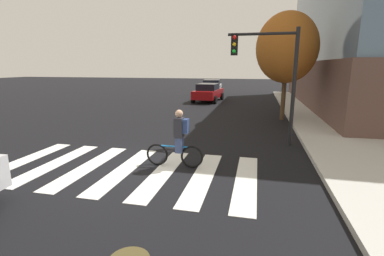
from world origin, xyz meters
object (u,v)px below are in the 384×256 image
object	(u,v)px
fire_hydrant	(344,119)
traffic_light_near	(271,67)
sedan_far	(212,87)
street_tree_near	(287,48)
cyclist	(178,139)
sedan_mid	(208,92)

from	to	relation	value
fire_hydrant	traffic_light_near	bearing A→B (deg)	-138.93
traffic_light_near	fire_hydrant	xyz separation A→B (m)	(3.44, 2.99, -2.33)
sedan_far	street_tree_near	world-z (taller)	street_tree_near
sedan_far	street_tree_near	bearing A→B (deg)	-64.99
cyclist	street_tree_near	distance (m)	9.58
traffic_light_near	sedan_mid	bearing A→B (deg)	109.68
traffic_light_near	street_tree_near	distance (m)	5.40
street_tree_near	cyclist	bearing A→B (deg)	-112.90
sedan_mid	cyclist	world-z (taller)	cyclist
cyclist	street_tree_near	bearing A→B (deg)	67.10
sedan_mid	fire_hydrant	distance (m)	12.20
cyclist	sedan_mid	bearing A→B (deg)	96.74
traffic_light_near	street_tree_near	size ratio (longest dim) A/B	0.74
sedan_mid	fire_hydrant	bearing A→B (deg)	-49.96
fire_hydrant	sedan_mid	bearing A→B (deg)	130.04
cyclist	traffic_light_near	world-z (taller)	traffic_light_near
sedan_far	cyclist	world-z (taller)	cyclist
sedan_far	traffic_light_near	xyz separation A→B (m)	(5.05, -18.11, 2.07)
sedan_mid	sedan_far	size ratio (longest dim) A/B	0.97
traffic_light_near	fire_hydrant	distance (m)	5.12
sedan_mid	traffic_light_near	distance (m)	13.27
cyclist	fire_hydrant	size ratio (longest dim) A/B	2.19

